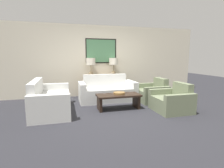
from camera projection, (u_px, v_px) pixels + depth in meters
The scene contains 11 objects.
ground_plane at pixel (119, 112), 4.72m from camera, with size 20.00×20.00×0.00m, color #28282D.
back_wall at pixel (101, 61), 6.73m from camera, with size 7.90×0.12×2.65m.
console_table at pixel (103, 86), 6.63m from camera, with size 1.29×0.37×0.77m.
table_lamp_left at pixel (91, 63), 6.38m from camera, with size 0.34×0.34×0.67m.
table_lamp_right at pixel (114, 63), 6.61m from camera, with size 0.34×0.34×0.67m.
couch_by_back_wall at pixel (107, 92), 5.95m from camera, with size 1.88×0.94×0.87m.
couch_by_side at pixel (50, 101), 4.71m from camera, with size 0.94×1.88×0.87m.
coffee_table at pixel (118, 98), 4.97m from camera, with size 1.23×0.55×0.42m.
decorative_bowl at pixel (119, 93), 5.00m from camera, with size 0.34×0.34×0.05m.
armchair_near_back_wall at pixel (152, 93), 5.87m from camera, with size 0.89×0.96×0.77m.
armchair_near_camera at pixel (172, 102), 4.79m from camera, with size 0.89×0.96×0.77m.
Camera 1 is at (-1.38, -4.33, 1.47)m, focal length 28.00 mm.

